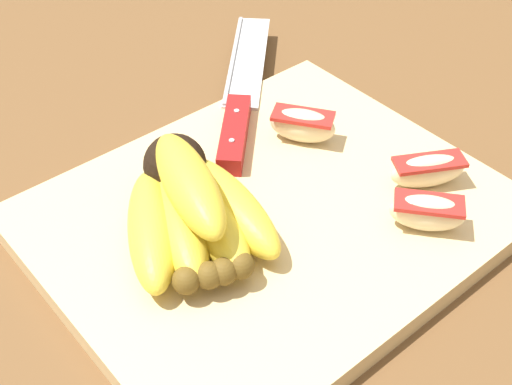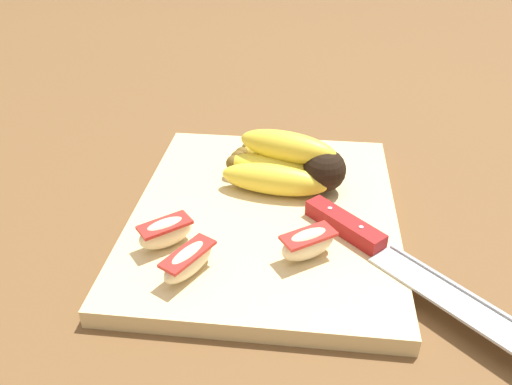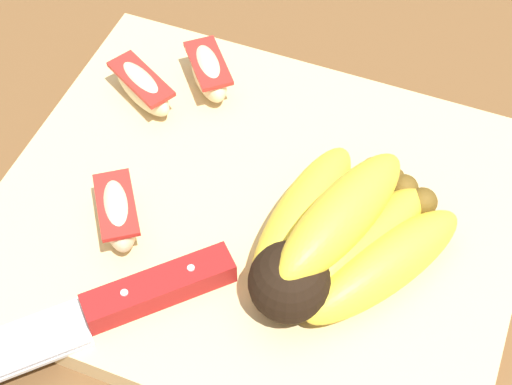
{
  "view_description": "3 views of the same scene",
  "coord_description": "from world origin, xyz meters",
  "px_view_note": "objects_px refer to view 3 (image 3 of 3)",
  "views": [
    {
      "loc": [
        0.29,
        0.32,
        0.41
      ],
      "look_at": [
        0.03,
        0.01,
        0.05
      ],
      "focal_mm": 48.99,
      "sensor_mm": 36.0,
      "label": 1
    },
    {
      "loc": [
        -0.49,
        -0.04,
        0.36
      ],
      "look_at": [
        0.03,
        0.02,
        0.03
      ],
      "focal_mm": 36.47,
      "sensor_mm": 36.0,
      "label": 2
    },
    {
      "loc": [
        0.13,
        -0.31,
        0.49
      ],
      "look_at": [
        0.01,
        0.0,
        0.04
      ],
      "focal_mm": 57.66,
      "sensor_mm": 36.0,
      "label": 3
    }
  ],
  "objects_px": {
    "chefs_knife": "(88,317)",
    "apple_wedge_near": "(142,87)",
    "apple_wedge_far": "(118,213)",
    "apple_wedge_middle": "(209,72)",
    "banana_bunch": "(338,238)"
  },
  "relations": [
    {
      "from": "apple_wedge_near",
      "to": "apple_wedge_middle",
      "type": "distance_m",
      "value": 0.05
    },
    {
      "from": "banana_bunch",
      "to": "apple_wedge_near",
      "type": "distance_m",
      "value": 0.2
    },
    {
      "from": "apple_wedge_middle",
      "to": "apple_wedge_far",
      "type": "relative_size",
      "value": 0.95
    },
    {
      "from": "banana_bunch",
      "to": "apple_wedge_middle",
      "type": "height_order",
      "value": "banana_bunch"
    },
    {
      "from": "apple_wedge_near",
      "to": "apple_wedge_far",
      "type": "xyz_separation_m",
      "value": [
        0.04,
        -0.11,
        0.0
      ]
    },
    {
      "from": "banana_bunch",
      "to": "apple_wedge_near",
      "type": "bearing_deg",
      "value": 155.7
    },
    {
      "from": "apple_wedge_middle",
      "to": "apple_wedge_near",
      "type": "bearing_deg",
      "value": -141.14
    },
    {
      "from": "apple_wedge_near",
      "to": "banana_bunch",
      "type": "bearing_deg",
      "value": -24.3
    },
    {
      "from": "apple_wedge_far",
      "to": "banana_bunch",
      "type": "bearing_deg",
      "value": 11.75
    },
    {
      "from": "chefs_knife",
      "to": "apple_wedge_far",
      "type": "xyz_separation_m",
      "value": [
        -0.01,
        0.07,
        0.01
      ]
    },
    {
      "from": "apple_wedge_middle",
      "to": "banana_bunch",
      "type": "bearing_deg",
      "value": -39.16
    },
    {
      "from": "banana_bunch",
      "to": "apple_wedge_far",
      "type": "relative_size",
      "value": 2.48
    },
    {
      "from": "apple_wedge_middle",
      "to": "chefs_knife",
      "type": "bearing_deg",
      "value": -86.96
    },
    {
      "from": "chefs_knife",
      "to": "apple_wedge_near",
      "type": "height_order",
      "value": "apple_wedge_near"
    },
    {
      "from": "banana_bunch",
      "to": "apple_wedge_middle",
      "type": "xyz_separation_m",
      "value": [
        -0.14,
        0.12,
        -0.01
      ]
    }
  ]
}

